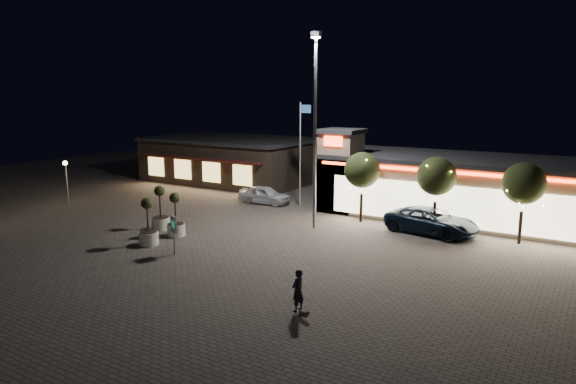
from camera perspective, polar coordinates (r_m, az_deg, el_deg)
The scene contains 17 objects.
ground at distance 28.50m, azimuth -8.51°, elevation -6.85°, with size 90.00×90.00×0.00m, color #61584F.
retail_building at distance 37.91m, azimuth 18.78°, elevation 0.56°, with size 20.40×8.40×6.10m.
restaurant_building at distance 51.91m, azimuth -6.23°, elevation 3.65°, with size 16.40×11.00×4.30m.
floodlight_pole at distance 32.69m, azimuth 3.03°, elevation 8.05°, with size 0.60×0.40×12.38m.
flagpole at distance 39.12m, azimuth 1.49°, elevation 5.18°, with size 0.95×0.10×8.00m.
lamp_post_west at distance 43.78m, azimuth -23.44°, elevation 1.88°, with size 0.36×0.36×3.48m.
string_tree_a at distance 34.84m, azimuth 8.24°, elevation 2.41°, with size 2.42×2.42×4.79m.
string_tree_b at distance 33.20m, azimuth 16.18°, elevation 1.68°, with size 2.42×2.42×4.79m.
string_tree_c at distance 32.26m, azimuth 24.74°, elevation 0.85°, with size 2.42×2.42×4.79m.
pickup_truck at distance 33.28m, azimuth 15.66°, elevation -3.12°, with size 2.66×5.77×1.60m, color black.
white_sedan at distance 40.80m, azimuth -2.63°, elevation -0.31°, with size 1.70×4.22×1.44m, color white.
pedestrian at distance 20.88m, azimuth 1.10°, elevation -10.89°, with size 0.63×0.42×1.74m, color black.
dog at distance 20.39m, azimuth 1.90°, elevation -13.32°, with size 0.49×0.28×0.26m.
planter_left at distance 33.97m, azimuth -13.97°, elevation -2.61°, with size 1.17×1.17×2.87m.
planter_mid at distance 30.74m, azimuth -15.28°, elevation -4.13°, with size 1.14×1.14×2.79m.
planter_right at distance 32.27m, azimuth -12.37°, elevation -3.34°, with size 1.10×1.10×2.71m.
valet_sign at distance 28.40m, azimuth -12.58°, elevation -3.89°, with size 0.67×0.36×2.16m.
Camera 1 is at (17.66, -20.65, 8.61)m, focal length 32.00 mm.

